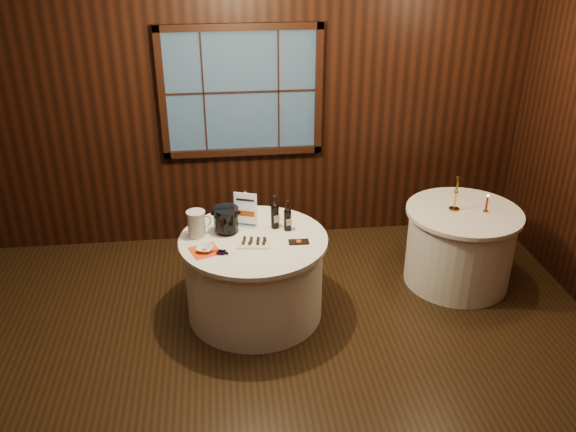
{
  "coord_description": "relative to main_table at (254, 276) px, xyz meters",
  "views": [
    {
      "loc": [
        -0.25,
        -3.58,
        3.28
      ],
      "look_at": [
        0.29,
        0.9,
        1.01
      ],
      "focal_mm": 38.0,
      "sensor_mm": 36.0,
      "label": 1
    }
  ],
  "objects": [
    {
      "name": "orange_napkin",
      "position": [
        -0.41,
        -0.18,
        0.38
      ],
      "size": [
        0.29,
        0.29,
        0.0
      ],
      "primitive_type": "cube",
      "rotation": [
        0.0,
        0.0,
        0.35
      ],
      "color": "#F84614",
      "rests_on": "main_table"
    },
    {
      "name": "grape_bunch",
      "position": [
        -0.27,
        -0.23,
        0.4
      ],
      "size": [
        0.16,
        0.09,
        0.04
      ],
      "rotation": [
        0.0,
        0.0,
        -0.33
      ],
      "color": "black",
      "rests_on": "main_table"
    },
    {
      "name": "side_table",
      "position": [
        2.0,
        0.3,
        0.0
      ],
      "size": [
        1.08,
        1.08,
        0.77
      ],
      "color": "white",
      "rests_on": "ground"
    },
    {
      "name": "glass_pitcher",
      "position": [
        -0.48,
        0.1,
        0.5
      ],
      "size": [
        0.21,
        0.16,
        0.23
      ],
      "rotation": [
        0.0,
        0.0,
        0.34
      ],
      "color": "silver",
      "rests_on": "main_table"
    },
    {
      "name": "brass_candlestick",
      "position": [
        1.9,
        0.32,
        0.51
      ],
      "size": [
        0.1,
        0.1,
        0.35
      ],
      "color": "gold",
      "rests_on": "side_table"
    },
    {
      "name": "cracker_bowl",
      "position": [
        -0.41,
        -0.18,
        0.4
      ],
      "size": [
        0.17,
        0.17,
        0.03
      ],
      "primitive_type": "imported",
      "rotation": [
        0.0,
        0.0,
        -0.3
      ],
      "color": "white",
      "rests_on": "orange_napkin"
    },
    {
      "name": "chocolate_plate",
      "position": [
        -0.0,
        -0.1,
        0.4
      ],
      "size": [
        0.31,
        0.23,
        0.04
      ],
      "rotation": [
        0.0,
        0.0,
        -0.12
      ],
      "color": "white",
      "rests_on": "main_table"
    },
    {
      "name": "red_candle",
      "position": [
        2.18,
        0.25,
        0.45
      ],
      "size": [
        0.05,
        0.05,
        0.18
      ],
      "color": "gold",
      "rests_on": "side_table"
    },
    {
      "name": "port_bottle_left",
      "position": [
        0.2,
        0.17,
        0.52
      ],
      "size": [
        0.07,
        0.08,
        0.31
      ],
      "rotation": [
        0.0,
        0.0,
        0.33
      ],
      "color": "black",
      "rests_on": "main_table"
    },
    {
      "name": "ground",
      "position": [
        0.0,
        -1.0,
        -0.39
      ],
      "size": [
        6.0,
        6.0,
        0.0
      ],
      "primitive_type": "plane",
      "color": "black",
      "rests_on": "ground"
    },
    {
      "name": "main_table",
      "position": [
        0.0,
        0.0,
        0.0
      ],
      "size": [
        1.28,
        1.28,
        0.77
      ],
      "color": "white",
      "rests_on": "ground"
    },
    {
      "name": "chocolate_box",
      "position": [
        0.38,
        -0.13,
        0.39
      ],
      "size": [
        0.17,
        0.09,
        0.01
      ],
      "primitive_type": "cube",
      "rotation": [
        0.0,
        0.0,
        -0.03
      ],
      "color": "black",
      "rests_on": "main_table"
    },
    {
      "name": "ice_bucket",
      "position": [
        -0.22,
        0.14,
        0.5
      ],
      "size": [
        0.23,
        0.23,
        0.23
      ],
      "color": "black",
      "rests_on": "main_table"
    },
    {
      "name": "port_bottle_right",
      "position": [
        0.31,
        0.11,
        0.5
      ],
      "size": [
        0.07,
        0.08,
        0.28
      ],
      "rotation": [
        0.0,
        0.0,
        0.28
      ],
      "color": "black",
      "rests_on": "main_table"
    },
    {
      "name": "sign_stand",
      "position": [
        -0.04,
        0.23,
        0.5
      ],
      "size": [
        0.2,
        0.15,
        0.33
      ],
      "rotation": [
        0.0,
        0.0,
        -0.34
      ],
      "color": "#B7B6BE",
      "rests_on": "main_table"
    },
    {
      "name": "back_wall",
      "position": [
        0.0,
        1.48,
        1.16
      ],
      "size": [
        6.0,
        0.1,
        3.0
      ],
      "color": "black",
      "rests_on": "ground"
    }
  ]
}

